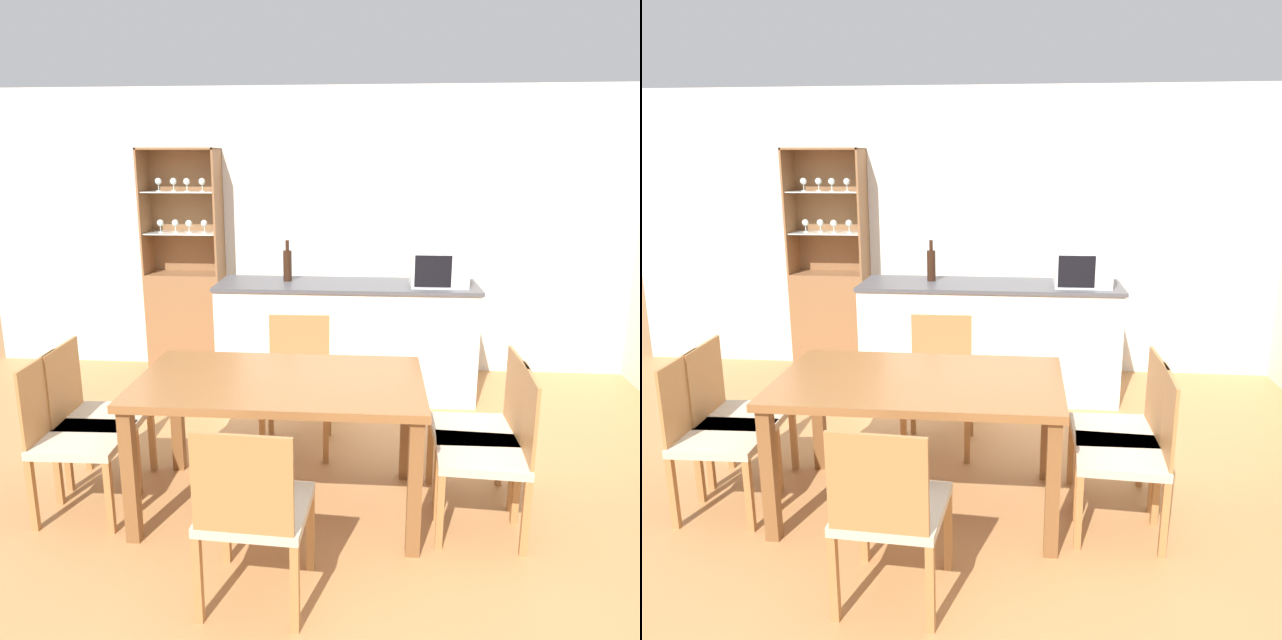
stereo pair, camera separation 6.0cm
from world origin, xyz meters
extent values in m
plane|color=#B27A47|center=(0.00, 0.00, 0.00)|extent=(18.00, 18.00, 0.00)
cube|color=silver|center=(0.00, 2.63, 1.27)|extent=(6.80, 0.06, 2.55)
cube|color=white|center=(0.03, 1.91, 0.46)|extent=(2.08, 0.58, 0.92)
cube|color=#4C4C51|center=(0.03, 1.91, 0.93)|extent=(2.11, 0.61, 0.03)
cube|color=brown|center=(-1.47, 2.43, 0.46)|extent=(0.69, 0.34, 0.92)
cube|color=brown|center=(-1.47, 2.59, 1.47)|extent=(0.69, 0.02, 1.10)
cube|color=brown|center=(-1.80, 2.43, 1.47)|extent=(0.02, 0.34, 1.10)
cube|color=brown|center=(-1.13, 2.43, 1.47)|extent=(0.02, 0.34, 1.10)
cube|color=brown|center=(-1.47, 2.43, 2.02)|extent=(0.69, 0.34, 0.02)
cube|color=silver|center=(-1.47, 2.43, 1.28)|extent=(0.64, 0.29, 0.01)
cube|color=silver|center=(-1.47, 2.43, 1.65)|extent=(0.64, 0.29, 0.01)
cylinder|color=silver|center=(-1.67, 2.43, 1.29)|extent=(0.04, 0.04, 0.01)
cylinder|color=silver|center=(-1.67, 2.43, 1.32)|extent=(0.01, 0.01, 0.06)
sphere|color=silver|center=(-1.67, 2.43, 1.37)|extent=(0.06, 0.06, 0.06)
cylinder|color=silver|center=(-1.67, 2.45, 1.66)|extent=(0.04, 0.04, 0.01)
cylinder|color=silver|center=(-1.67, 2.45, 1.69)|extent=(0.01, 0.01, 0.06)
sphere|color=silver|center=(-1.67, 2.45, 1.74)|extent=(0.06, 0.06, 0.06)
cylinder|color=silver|center=(-1.53, 2.44, 1.29)|extent=(0.04, 0.04, 0.01)
cylinder|color=silver|center=(-1.53, 2.44, 1.32)|extent=(0.01, 0.01, 0.06)
sphere|color=silver|center=(-1.53, 2.44, 1.37)|extent=(0.06, 0.06, 0.06)
cylinder|color=silver|center=(-1.53, 2.45, 1.66)|extent=(0.04, 0.04, 0.01)
cylinder|color=silver|center=(-1.53, 2.45, 1.69)|extent=(0.01, 0.01, 0.06)
sphere|color=silver|center=(-1.53, 2.45, 1.74)|extent=(0.06, 0.06, 0.06)
cylinder|color=silver|center=(-1.40, 2.40, 1.29)|extent=(0.04, 0.04, 0.01)
cylinder|color=silver|center=(-1.40, 2.40, 1.32)|extent=(0.01, 0.01, 0.06)
sphere|color=silver|center=(-1.40, 2.40, 1.37)|extent=(0.06, 0.06, 0.06)
cylinder|color=silver|center=(-1.40, 2.40, 1.66)|extent=(0.04, 0.04, 0.01)
cylinder|color=silver|center=(-1.40, 2.40, 1.69)|extent=(0.01, 0.01, 0.06)
sphere|color=silver|center=(-1.40, 2.40, 1.74)|extent=(0.06, 0.06, 0.06)
cylinder|color=silver|center=(-1.26, 2.42, 1.29)|extent=(0.04, 0.04, 0.01)
cylinder|color=silver|center=(-1.26, 2.42, 1.32)|extent=(0.01, 0.01, 0.06)
sphere|color=silver|center=(-1.26, 2.42, 1.37)|extent=(0.06, 0.06, 0.06)
cylinder|color=silver|center=(-1.26, 2.41, 1.66)|extent=(0.04, 0.04, 0.01)
cylinder|color=silver|center=(-1.26, 2.41, 1.69)|extent=(0.01, 0.01, 0.06)
sphere|color=silver|center=(-1.26, 2.41, 1.74)|extent=(0.06, 0.06, 0.06)
cube|color=brown|center=(-0.25, 0.10, 0.75)|extent=(1.55, 0.91, 0.04)
cube|color=brown|center=(-0.97, -0.29, 0.36)|extent=(0.07, 0.07, 0.73)
cube|color=brown|center=(0.46, -0.29, 0.36)|extent=(0.07, 0.07, 0.73)
cube|color=brown|center=(-0.97, 0.49, 0.36)|extent=(0.07, 0.07, 0.73)
cube|color=brown|center=(0.46, 0.49, 0.36)|extent=(0.07, 0.07, 0.73)
cube|color=#C1B299|center=(0.82, 0.23, 0.43)|extent=(0.46, 0.46, 0.05)
cube|color=#A8703D|center=(1.04, 0.24, 0.67)|extent=(0.02, 0.42, 0.43)
cube|color=#A8703D|center=(0.62, 0.02, 0.21)|extent=(0.04, 0.04, 0.41)
cube|color=#A8703D|center=(0.61, 0.44, 0.21)|extent=(0.04, 0.04, 0.41)
cube|color=#A8703D|center=(1.03, 0.03, 0.21)|extent=(0.04, 0.04, 0.41)
cube|color=#A8703D|center=(1.03, 0.45, 0.21)|extent=(0.04, 0.04, 0.41)
cube|color=#C1B299|center=(-1.33, 0.23, 0.43)|extent=(0.47, 0.47, 0.05)
cube|color=#A8703D|center=(-1.55, 0.23, 0.67)|extent=(0.03, 0.42, 0.43)
cube|color=#A8703D|center=(-1.13, 0.45, 0.21)|extent=(0.04, 0.04, 0.41)
cube|color=#A8703D|center=(-1.11, 0.03, 0.21)|extent=(0.04, 0.04, 0.41)
cube|color=#A8703D|center=(-1.54, 0.43, 0.21)|extent=(0.04, 0.04, 0.41)
cube|color=#A8703D|center=(-1.53, 0.02, 0.21)|extent=(0.04, 0.04, 0.41)
cube|color=#C1B299|center=(0.82, -0.04, 0.43)|extent=(0.48, 0.48, 0.05)
cube|color=#A8703D|center=(1.04, -0.05, 0.67)|extent=(0.04, 0.42, 0.43)
cube|color=#A8703D|center=(0.60, -0.23, 0.21)|extent=(0.04, 0.04, 0.41)
cube|color=#A8703D|center=(0.63, 0.18, 0.21)|extent=(0.04, 0.04, 0.41)
cube|color=#A8703D|center=(1.02, -0.26, 0.21)|extent=(0.04, 0.04, 0.41)
cube|color=#A8703D|center=(1.04, 0.16, 0.21)|extent=(0.04, 0.04, 0.41)
cube|color=#C1B299|center=(-0.25, -0.65, 0.43)|extent=(0.48, 0.48, 0.05)
cube|color=#A8703D|center=(-0.27, -0.87, 0.67)|extent=(0.42, 0.04, 0.43)
cube|color=#A8703D|center=(-0.45, -0.43, 0.21)|extent=(0.04, 0.04, 0.41)
cube|color=#A8703D|center=(-0.03, -0.46, 0.21)|extent=(0.04, 0.04, 0.41)
cube|color=#A8703D|center=(-0.47, -0.85, 0.21)|extent=(0.04, 0.04, 0.41)
cube|color=#A8703D|center=(-0.06, -0.87, 0.21)|extent=(0.04, 0.04, 0.41)
cube|color=#C1B299|center=(-0.25, 0.85, 0.43)|extent=(0.47, 0.47, 0.05)
cube|color=#A8703D|center=(-0.26, 1.07, 0.67)|extent=(0.42, 0.03, 0.43)
cube|color=#A8703D|center=(-0.04, 0.65, 0.21)|extent=(0.04, 0.04, 0.41)
cube|color=#A8703D|center=(-0.46, 0.64, 0.21)|extent=(0.04, 0.04, 0.41)
cube|color=#A8703D|center=(-0.05, 1.06, 0.21)|extent=(0.04, 0.04, 0.41)
cube|color=#A8703D|center=(-0.47, 1.05, 0.21)|extent=(0.04, 0.04, 0.41)
cube|color=#C1B299|center=(-1.33, -0.04, 0.43)|extent=(0.47, 0.47, 0.05)
cube|color=#A8703D|center=(-1.55, -0.04, 0.67)|extent=(0.03, 0.42, 0.43)
cube|color=#A8703D|center=(-1.13, 0.18, 0.21)|extent=(0.04, 0.04, 0.41)
cube|color=#A8703D|center=(-1.11, -0.24, 0.21)|extent=(0.04, 0.04, 0.41)
cube|color=#A8703D|center=(-1.54, 0.17, 0.21)|extent=(0.04, 0.04, 0.41)
cube|color=#A8703D|center=(-1.53, -0.25, 0.21)|extent=(0.04, 0.04, 0.41)
cube|color=silver|center=(0.77, 1.90, 1.09)|extent=(0.44, 0.36, 0.29)
cube|color=black|center=(0.71, 1.72, 1.09)|extent=(0.28, 0.01, 0.25)
cylinder|color=black|center=(-0.46, 1.98, 1.08)|extent=(0.07, 0.07, 0.25)
cylinder|color=black|center=(-0.46, 1.98, 1.25)|extent=(0.03, 0.03, 0.08)
camera|label=1|loc=(0.23, -3.07, 1.92)|focal=35.00mm
camera|label=2|loc=(0.29, -3.06, 1.92)|focal=35.00mm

